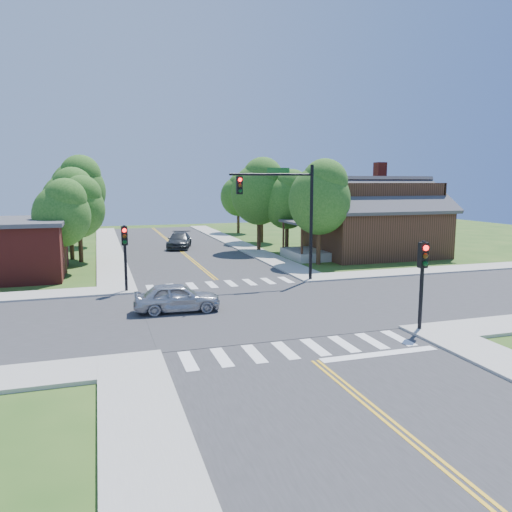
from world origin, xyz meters
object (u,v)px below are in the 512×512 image
object	(u,v)px
signal_pole_se	(423,269)
car_silver	(177,298)
signal_mast_ne	(286,204)
car_dgrey	(179,241)
house_ne	(373,216)
signal_pole_nw	(125,246)

from	to	relation	value
signal_pole_se	car_silver	distance (m)	11.20
signal_mast_ne	car_dgrey	size ratio (longest dim) A/B	1.35
signal_pole_se	car_silver	bearing A→B (deg)	145.81
signal_mast_ne	house_ne	xyz separation A→B (m)	(11.19, 8.65, -1.52)
signal_mast_ne	car_silver	distance (m)	9.88
signal_pole_se	car_dgrey	size ratio (longest dim) A/B	0.71
signal_pole_se	car_silver	xyz separation A→B (m)	(-9.12, 6.20, -1.97)
house_ne	car_silver	distance (m)	23.25
signal_mast_ne	car_dgrey	distance (m)	18.64
signal_pole_se	car_silver	world-z (taller)	signal_pole_se
signal_pole_se	house_ne	xyz separation A→B (m)	(9.51, 19.86, 0.67)
car_dgrey	car_silver	bearing A→B (deg)	-84.57
signal_mast_ne	signal_pole_se	bearing A→B (deg)	-81.44
car_silver	car_dgrey	xyz separation A→B (m)	(3.70, 22.80, 0.03)
signal_mast_ne	car_dgrey	bearing A→B (deg)	101.85
signal_pole_se	signal_pole_nw	bearing A→B (deg)	135.00
car_silver	house_ne	bearing A→B (deg)	-49.69
car_dgrey	signal_pole_se	bearing A→B (deg)	-64.76
car_dgrey	house_ne	bearing A→B (deg)	-16.83
house_ne	car_dgrey	size ratio (longest dim) A/B	2.45
signal_mast_ne	signal_pole_se	xyz separation A→B (m)	(1.69, -11.21, -2.19)
signal_pole_nw	car_dgrey	size ratio (longest dim) A/B	0.71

